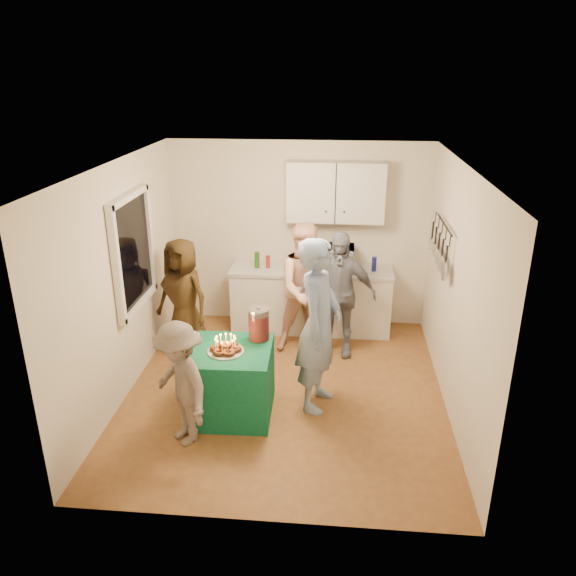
# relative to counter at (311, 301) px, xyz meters

# --- Properties ---
(floor) EXTENTS (4.00, 4.00, 0.00)m
(floor) POSITION_rel_counter_xyz_m (-0.20, -1.70, -0.43)
(floor) COLOR brown
(floor) RESTS_ON ground
(ceiling) EXTENTS (4.00, 4.00, 0.00)m
(ceiling) POSITION_rel_counter_xyz_m (-0.20, -1.70, 2.17)
(ceiling) COLOR white
(ceiling) RESTS_ON floor
(back_wall) EXTENTS (3.60, 3.60, 0.00)m
(back_wall) POSITION_rel_counter_xyz_m (-0.20, 0.30, 0.87)
(back_wall) COLOR silver
(back_wall) RESTS_ON floor
(left_wall) EXTENTS (4.00, 4.00, 0.00)m
(left_wall) POSITION_rel_counter_xyz_m (-2.00, -1.70, 0.87)
(left_wall) COLOR silver
(left_wall) RESTS_ON floor
(right_wall) EXTENTS (4.00, 4.00, 0.00)m
(right_wall) POSITION_rel_counter_xyz_m (1.60, -1.70, 0.87)
(right_wall) COLOR silver
(right_wall) RESTS_ON floor
(window_night) EXTENTS (0.04, 1.00, 1.20)m
(window_night) POSITION_rel_counter_xyz_m (-1.97, -1.40, 1.12)
(window_night) COLOR black
(window_night) RESTS_ON left_wall
(counter) EXTENTS (2.20, 0.58, 0.86)m
(counter) POSITION_rel_counter_xyz_m (0.00, 0.00, 0.00)
(counter) COLOR white
(counter) RESTS_ON floor
(countertop) EXTENTS (2.24, 0.62, 0.05)m
(countertop) POSITION_rel_counter_xyz_m (0.00, -0.00, 0.46)
(countertop) COLOR beige
(countertop) RESTS_ON counter
(upper_cabinet) EXTENTS (1.30, 0.30, 0.80)m
(upper_cabinet) POSITION_rel_counter_xyz_m (0.30, 0.15, 1.52)
(upper_cabinet) COLOR white
(upper_cabinet) RESTS_ON back_wall
(pot_rack) EXTENTS (0.12, 1.00, 0.60)m
(pot_rack) POSITION_rel_counter_xyz_m (1.52, -1.00, 1.17)
(pot_rack) COLOR black
(pot_rack) RESTS_ON right_wall
(microwave) EXTENTS (0.60, 0.42, 0.33)m
(microwave) POSITION_rel_counter_xyz_m (0.28, 0.00, 0.64)
(microwave) COLOR white
(microwave) RESTS_ON countertop
(party_table) EXTENTS (0.87, 0.87, 0.76)m
(party_table) POSITION_rel_counter_xyz_m (-0.73, -2.16, -0.05)
(party_table) COLOR #0E5E3D
(party_table) RESTS_ON floor
(donut_cake) EXTENTS (0.38, 0.38, 0.18)m
(donut_cake) POSITION_rel_counter_xyz_m (-0.77, -2.21, 0.42)
(donut_cake) COLOR #381C0C
(donut_cake) RESTS_ON party_table
(punch_jar) EXTENTS (0.22, 0.22, 0.34)m
(punch_jar) POSITION_rel_counter_xyz_m (-0.46, -1.89, 0.50)
(punch_jar) COLOR #B40E13
(punch_jar) RESTS_ON party_table
(man_birthday) EXTENTS (0.61, 0.79, 1.92)m
(man_birthday) POSITION_rel_counter_xyz_m (0.18, -1.91, 0.53)
(man_birthday) COLOR #879FC4
(man_birthday) RESTS_ON floor
(woman_back_left) EXTENTS (0.88, 0.76, 1.53)m
(woman_back_left) POSITION_rel_counter_xyz_m (-1.59, -0.81, 0.34)
(woman_back_left) COLOR brown
(woman_back_left) RESTS_ON floor
(woman_back_center) EXTENTS (0.99, 0.87, 1.71)m
(woman_back_center) POSITION_rel_counter_xyz_m (-0.02, -0.58, 0.42)
(woman_back_center) COLOR #E48E77
(woman_back_center) RESTS_ON floor
(woman_back_right) EXTENTS (0.98, 0.43, 1.65)m
(woman_back_right) POSITION_rel_counter_xyz_m (0.37, -0.68, 0.39)
(woman_back_right) COLOR black
(woman_back_right) RESTS_ON floor
(child_near_left) EXTENTS (0.92, 0.94, 1.29)m
(child_near_left) POSITION_rel_counter_xyz_m (-1.12, -2.69, 0.22)
(child_near_left) COLOR #665951
(child_near_left) RESTS_ON floor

